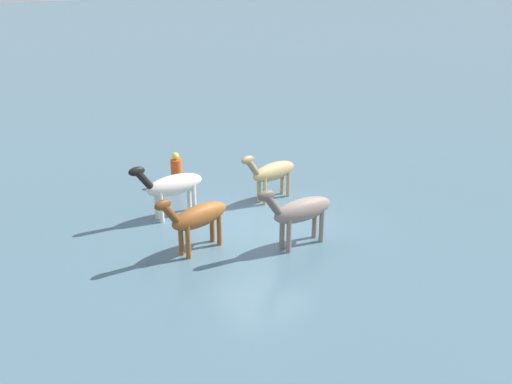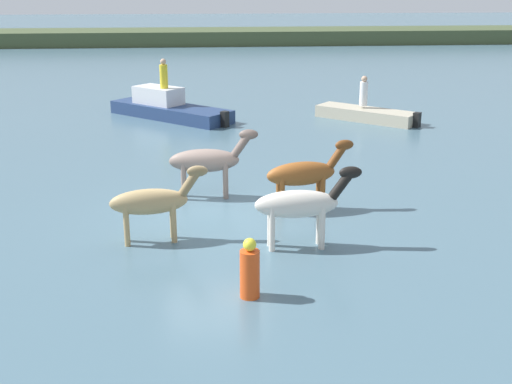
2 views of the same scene
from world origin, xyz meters
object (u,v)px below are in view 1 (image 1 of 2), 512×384
object	(u,v)px
buoy_channel_marker	(176,171)
horse_dun_straggler	(300,211)
horse_dark_mare	(272,172)
horse_mid_herd	(172,186)
horse_gray_outer	(197,217)

from	to	relation	value
buoy_channel_marker	horse_dun_straggler	bearing A→B (deg)	96.59
horse_dun_straggler	horse_dark_mare	distance (m)	3.17
horse_dun_straggler	horse_mid_herd	size ratio (longest dim) A/B	1.02
horse_mid_herd	buoy_channel_marker	xyz separation A→B (m)	(-1.24, -2.19, -0.46)
buoy_channel_marker	horse_mid_herd	bearing A→B (deg)	60.59
horse_mid_herd	horse_gray_outer	bearing A→B (deg)	77.88
horse_dun_straggler	horse_mid_herd	world-z (taller)	horse_dun_straggler
horse_dark_mare	horse_mid_herd	xyz separation A→B (m)	(3.12, -0.59, 0.06)
horse_dun_straggler	horse_mid_herd	xyz separation A→B (m)	(1.90, -3.51, -0.02)
horse_dun_straggler	buoy_channel_marker	xyz separation A→B (m)	(0.66, -5.71, -0.48)
horse_dun_straggler	buoy_channel_marker	world-z (taller)	horse_dun_straggler
horse_dun_straggler	buoy_channel_marker	distance (m)	5.76
horse_mid_herd	buoy_channel_marker	size ratio (longest dim) A/B	1.99
horse_gray_outer	horse_dark_mare	bearing A→B (deg)	-165.60
horse_gray_outer	buoy_channel_marker	world-z (taller)	horse_gray_outer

